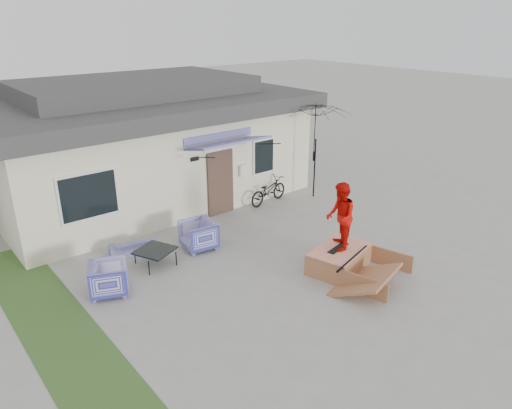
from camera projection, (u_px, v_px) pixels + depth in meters
ground at (293, 277)px, 11.76m from camera, size 90.00×90.00×0.00m
grass_strip at (50, 318)px, 10.15m from camera, size 1.40×8.00×0.01m
house at (139, 139)px, 16.80m from camera, size 10.80×8.49×4.10m
loveseat at (134, 244)px, 12.90m from camera, size 1.36×0.74×0.51m
armchair_left at (109, 277)px, 10.93m from camera, size 1.05×1.08×0.86m
armchair_right at (198, 234)px, 13.06m from camera, size 0.92×0.97×0.89m
coffee_table at (155, 257)px, 12.28m from camera, size 1.14×1.14×0.43m
bicycle at (268, 188)px, 16.24m from camera, size 1.78×0.86×1.09m
patio_umbrella at (315, 149)px, 16.38m from camera, size 2.66×2.54×2.20m
skate_ramp at (339, 259)px, 12.09m from camera, size 2.11×2.49×0.54m
skateboard at (338, 248)px, 12.01m from camera, size 0.80×0.34×0.05m
skater at (340, 215)px, 11.68m from camera, size 1.04×1.06×1.72m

